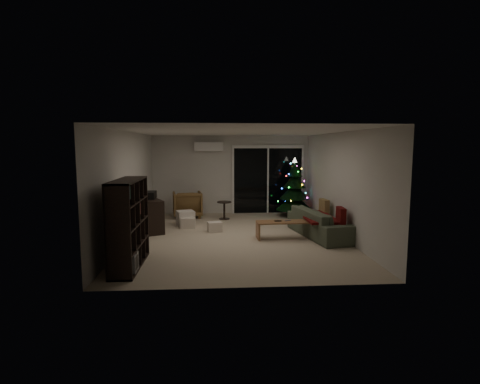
% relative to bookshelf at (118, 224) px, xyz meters
% --- Properties ---
extents(room, '(6.50, 7.51, 2.60)m').
position_rel_bookshelf_xyz_m(room, '(2.71, 3.58, 0.23)').
color(room, beige).
rests_on(room, ground).
extents(bookshelf, '(0.77, 1.63, 1.58)m').
position_rel_bookshelf_xyz_m(bookshelf, '(0.00, 0.00, 0.00)').
color(bookshelf, black).
rests_on(bookshelf, floor).
extents(media_cabinet, '(1.01, 1.43, 0.84)m').
position_rel_bookshelf_xyz_m(media_cabinet, '(0.00, 2.91, -0.37)').
color(media_cabinet, black).
rests_on(media_cabinet, floor).
extents(stereo, '(0.42, 0.50, 0.18)m').
position_rel_bookshelf_xyz_m(stereo, '(0.00, 2.91, 0.14)').
color(stereo, black).
rests_on(stereo, media_cabinet).
extents(armchair, '(0.97, 0.99, 0.79)m').
position_rel_bookshelf_xyz_m(armchair, '(0.89, 4.72, -0.39)').
color(armchair, brown).
rests_on(armchair, floor).
extents(ottoman, '(0.56, 0.56, 0.40)m').
position_rel_bookshelf_xyz_m(ottoman, '(0.92, 3.49, -0.59)').
color(ottoman, white).
rests_on(ottoman, floor).
extents(cardboard_box_a, '(0.40, 0.31, 0.27)m').
position_rel_bookshelf_xyz_m(cardboard_box_a, '(1.00, 3.18, -0.66)').
color(cardboard_box_a, beige).
rests_on(cardboard_box_a, floor).
extents(cardboard_box_b, '(0.41, 0.34, 0.25)m').
position_rel_bookshelf_xyz_m(cardboard_box_b, '(1.72, 2.68, -0.67)').
color(cardboard_box_b, beige).
rests_on(cardboard_box_b, floor).
extents(side_table, '(0.55, 0.55, 0.53)m').
position_rel_bookshelf_xyz_m(side_table, '(2.01, 4.31, -0.53)').
color(side_table, black).
rests_on(side_table, floor).
extents(floor_lamp, '(0.27, 0.27, 1.68)m').
position_rel_bookshelf_xyz_m(floor_lamp, '(1.14, 5.47, 0.05)').
color(floor_lamp, black).
rests_on(floor_lamp, floor).
extents(sofa, '(1.27, 2.36, 0.65)m').
position_rel_bookshelf_xyz_m(sofa, '(4.30, 2.04, -0.46)').
color(sofa, '#46523C').
rests_on(sofa, floor).
extents(sofa_throw, '(0.70, 1.61, 0.05)m').
position_rel_bookshelf_xyz_m(sofa_throw, '(4.20, 2.04, -0.32)').
color(sofa_throw, '#6B0C0A').
rests_on(sofa_throw, sofa).
extents(cushion_a, '(0.17, 0.44, 0.43)m').
position_rel_bookshelf_xyz_m(cushion_a, '(4.55, 2.69, -0.20)').
color(cushion_a, olive).
rests_on(cushion_a, sofa).
extents(cushion_b, '(0.16, 0.44, 0.43)m').
position_rel_bookshelf_xyz_m(cushion_b, '(4.55, 1.39, -0.20)').
color(cushion_b, '#6B0C0A').
rests_on(cushion_b, sofa).
extents(coffee_table, '(1.32, 0.51, 0.41)m').
position_rel_bookshelf_xyz_m(coffee_table, '(3.36, 1.86, -0.58)').
color(coffee_table, '#945A39').
rests_on(coffee_table, floor).
extents(remote_a, '(0.16, 0.05, 0.02)m').
position_rel_bookshelf_xyz_m(remote_a, '(3.21, 1.86, -0.37)').
color(remote_a, black).
rests_on(remote_a, coffee_table).
extents(remote_b, '(0.16, 0.09, 0.02)m').
position_rel_bookshelf_xyz_m(remote_b, '(3.46, 1.91, -0.37)').
color(remote_b, slate).
rests_on(remote_b, coffee_table).
extents(christmas_tree, '(1.50, 1.50, 1.82)m').
position_rel_bookshelf_xyz_m(christmas_tree, '(4.18, 4.61, 0.12)').
color(christmas_tree, black).
rests_on(christmas_tree, floor).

